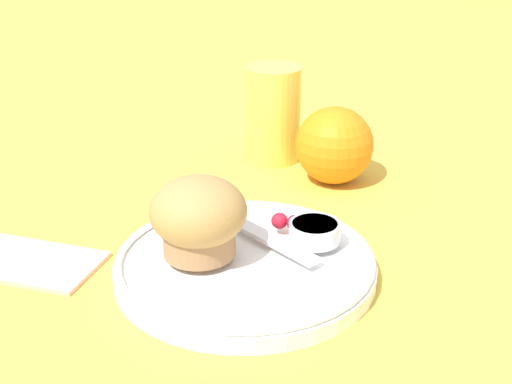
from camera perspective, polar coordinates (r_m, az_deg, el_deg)
ground_plane at (r=0.63m, az=-1.76°, el=-5.28°), size 3.00×3.00×0.00m
plate at (r=0.60m, az=-0.86°, el=-5.86°), size 0.22×0.22×0.02m
muffin at (r=0.58m, az=-4.64°, el=-2.01°), size 0.08×0.08×0.07m
cream_ramekin at (r=0.61m, az=4.71°, el=-3.11°), size 0.04×0.04×0.02m
berry_pair at (r=0.63m, az=2.51°, el=-2.40°), size 0.03×0.01×0.01m
butter_knife at (r=0.63m, az=-0.32°, el=-3.01°), size 0.14×0.09×0.00m
orange_fruit at (r=0.77m, az=6.30°, el=3.74°), size 0.08×0.08×0.08m
juice_glass at (r=0.83m, az=1.34°, el=6.26°), size 0.06×0.06×0.11m
folded_napkin at (r=0.65m, az=-17.96°, el=-5.17°), size 0.13×0.07×0.01m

